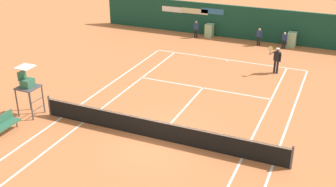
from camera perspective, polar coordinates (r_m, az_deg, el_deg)
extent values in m
plane|color=#C67042|center=(19.31, -1.53, -6.20)|extent=(80.00, 80.00, 0.00)
cube|color=white|center=(29.35, 8.19, 4.57)|extent=(10.60, 0.10, 0.01)
cube|color=white|center=(21.83, -14.27, -3.17)|extent=(0.10, 23.40, 0.01)
cube|color=white|center=(21.11, -11.44, -3.86)|extent=(0.10, 23.40, 0.01)
cube|color=white|center=(18.22, 10.08, -8.66)|extent=(0.10, 23.40, 0.01)
cube|color=white|center=(18.04, 14.13, -9.43)|extent=(0.10, 23.40, 0.01)
cube|color=white|center=(24.62, 4.77, 0.78)|extent=(8.00, 0.10, 0.01)
cube|color=white|center=(21.89, 2.01, -2.29)|extent=(0.10, 6.40, 0.01)
cube|color=white|center=(29.21, 8.10, 4.48)|extent=(0.10, 0.24, 0.01)
cylinder|color=#4C4C51|center=(22.00, -15.87, -1.58)|extent=(0.10, 0.10, 1.07)
cylinder|color=#4C4C51|center=(17.70, 16.54, -8.41)|extent=(0.10, 0.10, 1.07)
cube|color=black|center=(19.07, -1.55, -4.97)|extent=(12.00, 0.03, 0.95)
cube|color=white|center=(18.86, -1.56, -3.79)|extent=(12.00, 0.04, 0.06)
cube|color=#144233|center=(33.90, 10.83, 9.38)|extent=(25.00, 0.24, 2.60)
cube|color=white|center=(35.56, 0.53, 11.42)|extent=(1.78, 0.02, 0.44)
cube|color=#2D6BA8|center=(34.33, 6.07, 11.09)|extent=(1.90, 0.02, 0.44)
cube|color=beige|center=(34.83, 3.65, 11.14)|extent=(2.29, 0.02, 0.44)
cube|color=#8CB793|center=(34.33, 5.66, 8.55)|extent=(0.60, 0.70, 1.06)
cube|color=#8CB793|center=(33.00, 16.54, 7.07)|extent=(0.62, 0.70, 1.13)
cylinder|color=#47474C|center=(22.26, -16.65, -0.77)|extent=(0.07, 0.07, 1.50)
cylinder|color=#47474C|center=(21.66, -18.14, -1.69)|extent=(0.07, 0.07, 1.50)
cylinder|color=#47474C|center=(22.82, -18.40, -0.38)|extent=(0.07, 0.07, 1.50)
cylinder|color=#47474C|center=(22.23, -19.90, -1.27)|extent=(0.07, 0.07, 1.50)
cylinder|color=#47474C|center=(22.08, -17.29, -1.93)|extent=(0.04, 0.81, 0.04)
cylinder|color=#47474C|center=(21.89, -17.43, -0.87)|extent=(0.04, 0.81, 0.04)
cube|color=#47474C|center=(21.93, -18.54, 0.82)|extent=(1.00, 1.00, 0.06)
cube|color=#2D664C|center=(21.84, -18.62, 1.37)|extent=(0.52, 0.56, 0.40)
cube|color=#2D664C|center=(21.90, -19.32, 2.39)|extent=(0.06, 0.56, 0.45)
cube|color=white|center=(21.54, -18.91, 3.45)|extent=(0.76, 0.80, 0.04)
cylinder|color=#38383D|center=(21.49, -19.94, -3.85)|extent=(0.06, 0.06, 0.38)
cube|color=#2D664C|center=(20.99, -21.18, -4.02)|extent=(0.48, 1.43, 0.08)
cube|color=#2D664C|center=(21.06, -21.81, -3.26)|extent=(0.06, 1.43, 0.42)
cylinder|color=black|center=(27.41, 14.69, 3.49)|extent=(0.14, 0.14, 0.84)
cylinder|color=black|center=(27.49, 14.34, 3.59)|extent=(0.14, 0.14, 0.84)
cube|color=black|center=(27.21, 14.67, 4.94)|extent=(0.42, 0.31, 0.59)
sphere|color=brown|center=(27.08, 14.76, 5.75)|extent=(0.23, 0.23, 0.23)
cylinder|color=white|center=(27.06, 14.78, 5.93)|extent=(0.22, 0.22, 0.06)
cylinder|color=black|center=(27.13, 15.09, 4.74)|extent=(0.09, 0.09, 0.57)
cylinder|color=brown|center=(26.99, 14.01, 5.39)|extent=(0.25, 0.57, 0.09)
cylinder|color=black|center=(26.71, 13.75, 5.47)|extent=(0.03, 0.03, 0.22)
torus|color=yellow|center=(26.64, 13.80, 5.98)|extent=(0.30, 0.11, 0.30)
cylinder|color=silver|center=(26.64, 13.80, 5.98)|extent=(0.25, 0.08, 0.26)
cylinder|color=black|center=(32.48, 15.62, 6.45)|extent=(0.10, 0.10, 0.64)
cylinder|color=black|center=(32.51, 15.37, 6.50)|extent=(0.10, 0.10, 0.64)
cube|color=navy|center=(32.34, 15.60, 7.38)|extent=(0.30, 0.19, 0.45)
sphere|color=beige|center=(32.26, 15.66, 7.91)|extent=(0.18, 0.18, 0.18)
cylinder|color=navy|center=(32.31, 15.90, 7.27)|extent=(0.07, 0.07, 0.43)
cylinder|color=navy|center=(32.39, 15.29, 7.39)|extent=(0.07, 0.07, 0.43)
cylinder|color=black|center=(32.75, 12.38, 6.97)|extent=(0.11, 0.11, 0.68)
cylinder|color=black|center=(32.80, 12.13, 7.02)|extent=(0.11, 0.11, 0.68)
cube|color=navy|center=(32.61, 12.34, 7.97)|extent=(0.33, 0.22, 0.48)
sphere|color=tan|center=(32.53, 12.40, 8.53)|extent=(0.19, 0.19, 0.19)
cylinder|color=navy|center=(32.56, 12.65, 7.85)|extent=(0.07, 0.07, 0.46)
cylinder|color=navy|center=(32.69, 12.03, 7.97)|extent=(0.07, 0.07, 0.46)
cylinder|color=black|center=(34.05, 3.94, 8.15)|extent=(0.11, 0.11, 0.70)
cylinder|color=black|center=(34.08, 3.68, 8.18)|extent=(0.11, 0.11, 0.70)
cube|color=navy|center=(33.90, 3.83, 9.13)|extent=(0.33, 0.21, 0.49)
sphere|color=#8C664C|center=(33.82, 3.85, 9.68)|extent=(0.19, 0.19, 0.19)
cylinder|color=navy|center=(33.87, 4.15, 9.04)|extent=(0.07, 0.07, 0.47)
cylinder|color=navy|center=(33.96, 3.51, 9.10)|extent=(0.07, 0.07, 0.47)
sphere|color=#CCE033|center=(26.43, 12.59, 2.03)|extent=(0.07, 0.07, 0.07)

